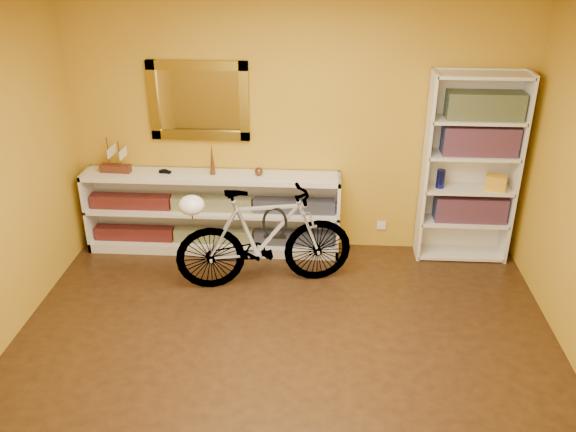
# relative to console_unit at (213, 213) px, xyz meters

# --- Properties ---
(floor) EXTENTS (4.50, 4.00, 0.01)m
(floor) POSITION_rel_console_unit_xyz_m (0.85, -1.81, -0.43)
(floor) COLOR black
(floor) RESTS_ON ground
(ceiling) EXTENTS (4.50, 4.00, 0.01)m
(ceiling) POSITION_rel_console_unit_xyz_m (0.85, -1.81, 2.18)
(ceiling) COLOR silver
(ceiling) RESTS_ON ground
(back_wall) EXTENTS (4.50, 0.01, 2.60)m
(back_wall) POSITION_rel_console_unit_xyz_m (0.85, 0.19, 0.88)
(back_wall) COLOR #B8881B
(back_wall) RESTS_ON ground
(gilt_mirror) EXTENTS (0.98, 0.06, 0.78)m
(gilt_mirror) POSITION_rel_console_unit_xyz_m (-0.10, 0.15, 1.12)
(gilt_mirror) COLOR olive
(gilt_mirror) RESTS_ON back_wall
(wall_socket) EXTENTS (0.09, 0.02, 0.09)m
(wall_socket) POSITION_rel_console_unit_xyz_m (1.75, 0.17, -0.17)
(wall_socket) COLOR silver
(wall_socket) RESTS_ON back_wall
(console_unit) EXTENTS (2.60, 0.35, 0.85)m
(console_unit) POSITION_rel_console_unit_xyz_m (0.00, 0.00, 0.00)
(console_unit) COLOR silver
(console_unit) RESTS_ON floor
(cd_row_lower) EXTENTS (2.50, 0.13, 0.14)m
(cd_row_lower) POSITION_rel_console_unit_xyz_m (0.00, -0.02, -0.26)
(cd_row_lower) COLOR black
(cd_row_lower) RESTS_ON console_unit
(cd_row_upper) EXTENTS (2.50, 0.13, 0.14)m
(cd_row_upper) POSITION_rel_console_unit_xyz_m (0.00, -0.02, 0.11)
(cd_row_upper) COLOR #1B557D
(cd_row_upper) RESTS_ON console_unit
(model_ship) EXTENTS (0.31, 0.13, 0.36)m
(model_ship) POSITION_rel_console_unit_xyz_m (-0.96, 0.00, 0.61)
(model_ship) COLOR #431E12
(model_ship) RESTS_ON console_unit
(toy_car) EXTENTS (0.00, 0.00, 0.00)m
(toy_car) POSITION_rel_console_unit_xyz_m (-0.46, 0.00, 0.43)
(toy_car) COLOR black
(toy_car) RESTS_ON console_unit
(bronze_ornament) EXTENTS (0.06, 0.06, 0.32)m
(bronze_ornament) POSITION_rel_console_unit_xyz_m (0.03, 0.00, 0.59)
(bronze_ornament) COLOR brown
(bronze_ornament) RESTS_ON console_unit
(decorative_orb) EXTENTS (0.08, 0.08, 0.08)m
(decorative_orb) POSITION_rel_console_unit_xyz_m (0.49, 0.00, 0.47)
(decorative_orb) COLOR brown
(decorative_orb) RESTS_ON console_unit
(bookcase) EXTENTS (0.90, 0.30, 1.90)m
(bookcase) POSITION_rel_console_unit_xyz_m (2.55, 0.03, 0.52)
(bookcase) COLOR silver
(bookcase) RESTS_ON floor
(book_row_a) EXTENTS (0.70, 0.22, 0.26)m
(book_row_a) POSITION_rel_console_unit_xyz_m (2.60, 0.03, 0.12)
(book_row_a) COLOR maroon
(book_row_a) RESTS_ON bookcase
(book_row_b) EXTENTS (0.70, 0.22, 0.28)m
(book_row_b) POSITION_rel_console_unit_xyz_m (2.60, 0.03, 0.83)
(book_row_b) COLOR maroon
(book_row_b) RESTS_ON bookcase
(book_row_c) EXTENTS (0.70, 0.22, 0.25)m
(book_row_c) POSITION_rel_console_unit_xyz_m (2.60, 0.03, 1.16)
(book_row_c) COLOR navy
(book_row_c) RESTS_ON bookcase
(travel_mug) EXTENTS (0.08, 0.08, 0.19)m
(travel_mug) POSITION_rel_console_unit_xyz_m (2.27, 0.01, 0.43)
(travel_mug) COLOR navy
(travel_mug) RESTS_ON bookcase
(red_tin) EXTENTS (0.16, 0.16, 0.16)m
(red_tin) POSITION_rel_console_unit_xyz_m (2.35, 0.06, 1.12)
(red_tin) COLOR maroon
(red_tin) RESTS_ON bookcase
(yellow_bag) EXTENTS (0.22, 0.17, 0.15)m
(yellow_bag) POSITION_rel_console_unit_xyz_m (2.80, -0.01, 0.42)
(yellow_bag) COLOR gold
(yellow_bag) RESTS_ON bookcase
(bicycle) EXTENTS (0.78, 1.73, 0.99)m
(bicycle) POSITION_rel_console_unit_xyz_m (0.60, -0.64, 0.07)
(bicycle) COLOR silver
(bicycle) RESTS_ON floor
(helmet) EXTENTS (0.23, 0.22, 0.17)m
(helmet) POSITION_rel_console_unit_xyz_m (-0.03, -0.78, 0.44)
(helmet) COLOR white
(helmet) RESTS_ON bicycle
(u_lock) EXTENTS (0.23, 0.02, 0.23)m
(u_lock) POSITION_rel_console_unit_xyz_m (0.70, -0.62, 0.22)
(u_lock) COLOR black
(u_lock) RESTS_ON bicycle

